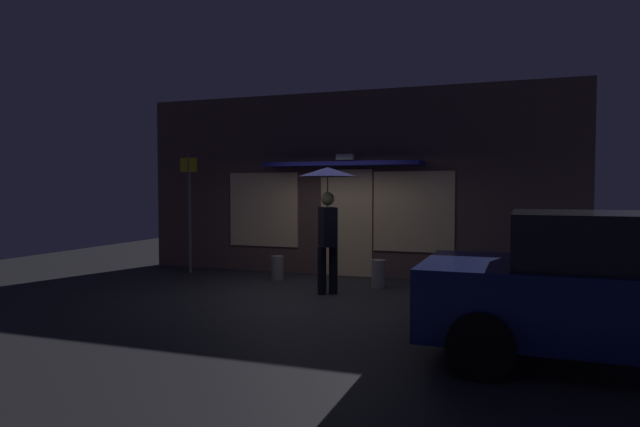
% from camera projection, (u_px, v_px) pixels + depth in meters
% --- Properties ---
extents(ground_plane, '(18.00, 18.00, 0.00)m').
position_uv_depth(ground_plane, '(309.00, 295.00, 9.36)').
color(ground_plane, '#26262B').
extents(building_facade, '(9.24, 1.00, 3.81)m').
position_uv_depth(building_facade, '(348.00, 184.00, 11.48)').
color(building_facade, brown).
rests_on(building_facade, ground).
extents(person_with_umbrella, '(1.01, 1.01, 2.17)m').
position_uv_depth(person_with_umbrella, '(328.00, 200.00, 9.34)').
color(person_with_umbrella, black).
rests_on(person_with_umbrella, ground).
extents(parked_car, '(4.21, 2.11, 1.56)m').
position_uv_depth(parked_car, '(635.00, 289.00, 5.53)').
color(parked_car, navy).
rests_on(parked_car, ground).
extents(street_sign_post, '(0.40, 0.07, 2.56)m').
position_uv_depth(street_sign_post, '(189.00, 205.00, 11.76)').
color(street_sign_post, '#595B60').
rests_on(street_sign_post, ground).
extents(sidewalk_bollard, '(0.26, 0.26, 0.51)m').
position_uv_depth(sidewalk_bollard, '(379.00, 274.00, 10.01)').
color(sidewalk_bollard, '#9E998E').
rests_on(sidewalk_bollard, ground).
extents(sidewalk_bollard_2, '(0.25, 0.25, 0.48)m').
position_uv_depth(sidewalk_bollard_2, '(277.00, 268.00, 10.87)').
color(sidewalk_bollard_2, slate).
rests_on(sidewalk_bollard_2, ground).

